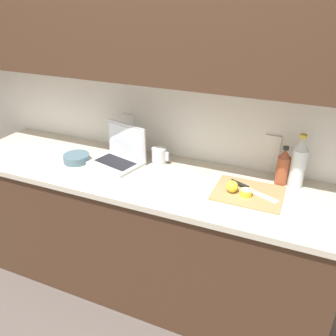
{
  "coord_description": "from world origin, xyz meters",
  "views": [
    {
      "loc": [
        0.89,
        -1.66,
        1.9
      ],
      "look_at": [
        0.18,
        -0.01,
        0.97
      ],
      "focal_mm": 38.0,
      "sensor_mm": 36.0,
      "label": 1
    }
  ],
  "objects": [
    {
      "name": "cutting_board",
      "position": [
        0.64,
        0.02,
        0.89
      ],
      "size": [
        0.37,
        0.29,
        0.01
      ],
      "primitive_type": "cube",
      "color": "tan",
      "rests_on": "counter_unit"
    },
    {
      "name": "counter_unit",
      "position": [
        -0.02,
        0.0,
        0.46
      ],
      "size": [
        2.38,
        0.63,
        0.89
      ],
      "color": "#472D1E",
      "rests_on": "ground_plane"
    },
    {
      "name": "measuring_cup",
      "position": [
        0.04,
        0.17,
        0.94
      ],
      "size": [
        0.11,
        0.09,
        0.1
      ],
      "color": "silver",
      "rests_on": "counter_unit"
    },
    {
      "name": "ground_plane",
      "position": [
        0.0,
        0.0,
        0.0
      ],
      "size": [
        12.0,
        12.0,
        0.0
      ],
      "primitive_type": "plane",
      "color": "#564C47",
      "rests_on": "ground"
    },
    {
      "name": "wall_back",
      "position": [
        0.0,
        0.24,
        1.56
      ],
      "size": [
        5.2,
        0.38,
        2.6
      ],
      "color": "white",
      "rests_on": "ground_plane"
    },
    {
      "name": "bottle_oil_tall",
      "position": [
        0.86,
        0.21,
        1.03
      ],
      "size": [
        0.08,
        0.08,
        0.31
      ],
      "color": "silver",
      "rests_on": "counter_unit"
    },
    {
      "name": "knife",
      "position": [
        0.62,
        0.06,
        0.91
      ],
      "size": [
        0.28,
        0.14,
        0.02
      ],
      "rotation": [
        0.0,
        0.0,
        -0.4
      ],
      "color": "silver",
      "rests_on": "cutting_board"
    },
    {
      "name": "bowl_white",
      "position": [
        -0.45,
        -0.02,
        0.91
      ],
      "size": [
        0.17,
        0.17,
        0.05
      ],
      "color": "slate",
      "rests_on": "counter_unit"
    },
    {
      "name": "laptop",
      "position": [
        -0.19,
        0.08,
        0.95
      ],
      "size": [
        0.36,
        0.3,
        0.24
      ],
      "rotation": [
        0.0,
        0.0,
        -0.25
      ],
      "color": "silver",
      "rests_on": "counter_unit"
    },
    {
      "name": "bottle_green_soda",
      "position": [
        0.79,
        0.21,
        0.99
      ],
      "size": [
        0.07,
        0.07,
        0.23
      ],
      "color": "#A34C2D",
      "rests_on": "counter_unit"
    },
    {
      "name": "lemon_whole_beside",
      "position": [
        0.56,
        -0.01,
        0.93
      ],
      "size": [
        0.07,
        0.07,
        0.07
      ],
      "color": "yellow",
      "rests_on": "cutting_board"
    },
    {
      "name": "lemon_half_cut",
      "position": [
        0.64,
        -0.01,
        0.91
      ],
      "size": [
        0.07,
        0.07,
        0.03
      ],
      "color": "yellow",
      "rests_on": "cutting_board"
    }
  ]
}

